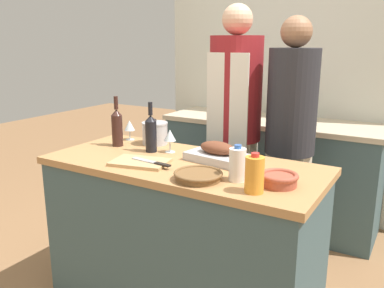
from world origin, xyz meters
TOP-DOWN VIEW (x-y plane):
  - kitchen_island at (0.00, 0.00)m, footprint 1.56×0.69m
  - back_counter at (0.00, 1.43)m, footprint 1.84×0.60m
  - back_wall at (0.00, 1.78)m, footprint 2.34×0.10m
  - roasting_pan at (0.16, 0.12)m, footprint 0.36×0.25m
  - wicker_basket at (0.22, -0.21)m, footprint 0.24×0.24m
  - cutting_board at (-0.18, -0.15)m, footprint 0.34×0.26m
  - stock_pot at (-0.37, 0.25)m, footprint 0.17×0.17m
  - mixing_bowl at (0.58, -0.09)m, footprint 0.18×0.18m
  - juice_jug at (0.52, -0.23)m, footprint 0.09×0.09m
  - milk_jug at (0.39, -0.13)m, footprint 0.08×0.08m
  - wine_bottle_green at (-0.28, 0.09)m, footprint 0.07×0.07m
  - wine_bottle_dark at (-0.54, 0.09)m, footprint 0.07×0.07m
  - wine_glass_left at (-0.58, 0.26)m, footprint 0.07×0.07m
  - wine_glass_right at (-0.17, 0.13)m, footprint 0.07×0.07m
  - knife_chef at (-0.10, -0.14)m, footprint 0.26×0.06m
  - stand_mixer at (-0.30, 1.46)m, footprint 0.18×0.14m
  - condiment_bottle_tall at (0.25, 1.52)m, footprint 0.05×0.05m
  - condiment_bottle_short at (-0.01, 1.55)m, footprint 0.06×0.06m
  - person_cook_aproned at (-0.05, 0.78)m, footprint 0.37×0.38m
  - person_cook_guest at (0.36, 0.78)m, footprint 0.33×0.33m

SIDE VIEW (x-z plane):
  - kitchen_island at x=0.00m, z-range 0.00..0.91m
  - back_counter at x=0.00m, z-range 0.00..0.91m
  - cutting_board at x=-0.18m, z-range 0.91..0.93m
  - knife_chef at x=-0.10m, z-range 0.92..0.93m
  - wicker_basket at x=0.22m, z-range 0.91..0.95m
  - mixing_bowl at x=0.58m, z-range 0.91..0.97m
  - roasting_pan at x=0.16m, z-range 0.90..1.01m
  - person_cook_guest at x=0.36m, z-range 0.10..1.81m
  - stock_pot at x=-0.37m, z-range 0.90..1.06m
  - condiment_bottle_short at x=-0.01m, z-range 0.90..1.06m
  - milk_jug at x=0.39m, z-range 0.90..1.08m
  - juice_jug at x=0.52m, z-range 0.90..1.08m
  - person_cook_aproned at x=-0.05m, z-range 0.10..1.90m
  - wine_glass_left at x=-0.58m, z-range 0.94..1.07m
  - condiment_bottle_tall at x=0.25m, z-range 0.90..1.11m
  - wine_glass_right at x=-0.17m, z-range 0.94..1.08m
  - wine_bottle_green at x=-0.28m, z-range 0.88..1.18m
  - wine_bottle_dark at x=-0.54m, z-range 0.87..1.19m
  - stand_mixer at x=-0.30m, z-range 0.89..1.19m
  - back_wall at x=0.00m, z-range 0.00..2.55m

